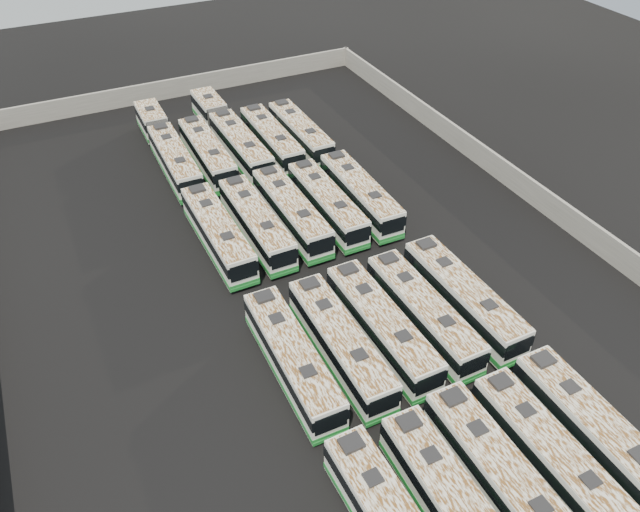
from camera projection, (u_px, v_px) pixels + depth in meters
The scene contains 21 objects.
ground at pixel (306, 282), 46.70m from camera, with size 140.00×140.00×0.00m, color black.
perimeter_wall at pixel (306, 271), 46.02m from camera, with size 45.20×73.20×2.20m.
bus_front_left at pixel (455, 509), 30.92m from camera, with size 2.51×11.09×3.11m.
bus_front_center at pixel (503, 480), 32.13m from camera, with size 2.41×11.26×3.17m.
bus_front_right at pixel (551, 458), 33.23m from camera, with size 2.39×10.85×3.05m.
bus_front_far_right at pixel (596, 434), 34.31m from camera, with size 2.41×11.24×3.16m.
bus_midfront_far_left at pixel (292, 359), 38.67m from camera, with size 2.46×11.09×3.12m.
bus_midfront_left at pixel (340, 344), 39.65m from camera, with size 2.41×11.13×3.13m.
bus_midfront_center at pixel (382, 327), 40.82m from camera, with size 2.53×11.24×3.16m.
bus_midfront_right at pixel (423, 313), 41.87m from camera, with size 2.52×11.06×3.10m.
bus_midfront_far_right at pixel (463, 297), 42.99m from camera, with size 2.60×11.35×3.19m.
bus_midback_far_left at pixel (218, 233), 48.81m from camera, with size 2.54×11.30×3.17m.
bus_midback_left at pixel (256, 223), 49.92m from camera, with size 2.45×11.14×3.13m.
bus_midback_center at pixel (291, 212), 51.13m from camera, with size 2.46×11.21×3.15m.
bus_midback_right at pixel (327, 204), 52.14m from camera, with size 2.32×10.97×3.09m.
bus_midback_far_right at pixel (360, 194), 53.21m from camera, with size 2.53×11.19×3.14m.
bus_back_far_left at pixel (167, 147), 59.73m from camera, with size 2.51×17.17×3.11m.
bus_back_left at pixel (207, 153), 58.71m from camera, with size 2.44×11.18×3.14m.
bus_back_center at pixel (230, 133), 61.86m from camera, with size 2.69×17.52×3.17m.
bus_back_right at pixel (272, 139), 60.88m from camera, with size 2.35×11.04×3.11m.
bus_back_far_right at pixel (300, 133), 61.99m from camera, with size 2.35×10.84×3.05m.
Camera 1 is at (-14.42, -32.15, 30.74)m, focal length 35.00 mm.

